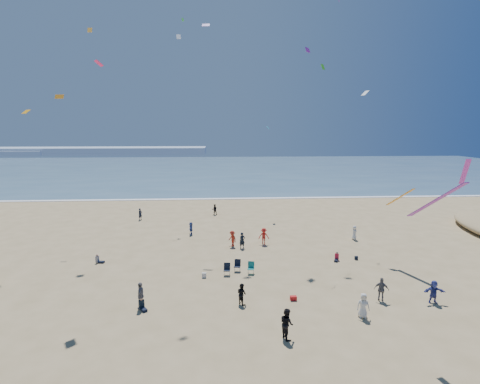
{
  "coord_description": "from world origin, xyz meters",
  "views": [
    {
      "loc": [
        0.31,
        -18.61,
        11.86
      ],
      "look_at": [
        2.0,
        8.0,
        7.39
      ],
      "focal_mm": 28.0,
      "sensor_mm": 36.0,
      "label": 1
    }
  ],
  "objects": [
    {
      "name": "headland_far",
      "position": [
        -60.0,
        170.0,
        1.6
      ],
      "size": [
        110.0,
        20.0,
        3.2
      ],
      "primitive_type": "cube",
      "color": "#7A8EA8",
      "rests_on": "ground"
    },
    {
      "name": "surf_line",
      "position": [
        0.0,
        45.0,
        0.04
      ],
      "size": [
        220.0,
        1.2,
        0.08
      ],
      "primitive_type": "cube",
      "color": "white",
      "rests_on": "ground"
    },
    {
      "name": "white_tote",
      "position": [
        -0.77,
        10.27,
        0.2
      ],
      "size": [
        0.35,
        0.2,
        0.4
      ],
      "primitive_type": "cube",
      "color": "silver",
      "rests_on": "ground"
    },
    {
      "name": "seated_group",
      "position": [
        -0.09,
        4.33,
        0.42
      ],
      "size": [
        22.62,
        20.9,
        0.84
      ],
      "color": "white",
      "rests_on": "ground"
    },
    {
      "name": "headland_near",
      "position": [
        -100.0,
        165.0,
        1.0
      ],
      "size": [
        40.0,
        14.0,
        2.0
      ],
      "primitive_type": "cube",
      "color": "#7A8EA8",
      "rests_on": "ground"
    },
    {
      "name": "ground",
      "position": [
        0.0,
        0.0,
        0.0
      ],
      "size": [
        220.0,
        220.0,
        0.0
      ],
      "primitive_type": "plane",
      "color": "tan",
      "rests_on": "ground"
    },
    {
      "name": "navy_bag",
      "position": [
        13.1,
        13.62,
        0.17
      ],
      "size": [
        0.28,
        0.18,
        0.34
      ],
      "primitive_type": "cube",
      "color": "black",
      "rests_on": "ground"
    },
    {
      "name": "ocean",
      "position": [
        0.0,
        95.0,
        0.03
      ],
      "size": [
        220.0,
        100.0,
        0.06
      ],
      "primitive_type": "cube",
      "color": "#476B84",
      "rests_on": "ground"
    },
    {
      "name": "black_backpack",
      "position": [
        3.14,
        12.48,
        0.19
      ],
      "size": [
        0.3,
        0.22,
        0.38
      ],
      "primitive_type": "cube",
      "color": "black",
      "rests_on": "ground"
    },
    {
      "name": "standing_flyers",
      "position": [
        2.44,
        12.73,
        0.83
      ],
      "size": [
        33.5,
        32.81,
        1.92
      ],
      "color": "#333C8C",
      "rests_on": "ground"
    },
    {
      "name": "cooler",
      "position": [
        5.62,
        5.78,
        0.15
      ],
      "size": [
        0.45,
        0.3,
        0.3
      ],
      "primitive_type": "cube",
      "color": "red",
      "rests_on": "ground"
    },
    {
      "name": "kites_aloft",
      "position": [
        8.85,
        13.71,
        15.21
      ],
      "size": [
        36.33,
        39.66,
        30.14
      ],
      "color": "#FEAF3B",
      "rests_on": "ground"
    },
    {
      "name": "chair_cluster",
      "position": [
        2.05,
        10.95,
        0.5
      ],
      "size": [
        2.68,
        1.48,
        1.0
      ],
      "color": "black",
      "rests_on": "ground"
    }
  ]
}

